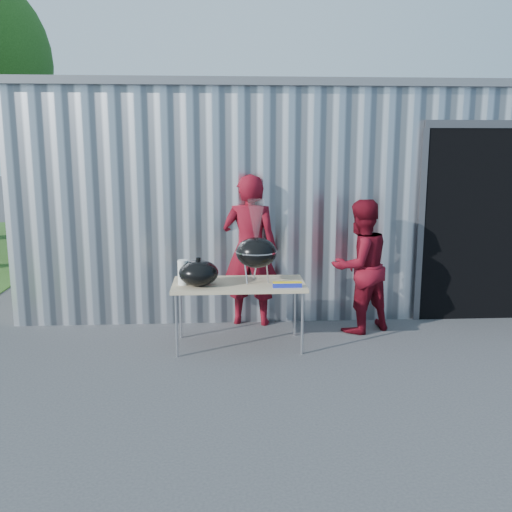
{
  "coord_description": "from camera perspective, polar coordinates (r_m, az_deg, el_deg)",
  "views": [
    {
      "loc": [
        -0.51,
        -5.49,
        2.28
      ],
      "look_at": [
        -0.13,
        0.85,
        1.05
      ],
      "focal_mm": 40.0,
      "sensor_mm": 36.0,
      "label": 1
    }
  ],
  "objects": [
    {
      "name": "kettle_grill",
      "position": [
        6.43,
        0.03,
        0.97
      ],
      "size": [
        0.47,
        0.47,
        0.94
      ],
      "color": "black",
      "rests_on": "folding_table"
    },
    {
      "name": "person_cook",
      "position": [
        7.28,
        -0.61,
        0.57
      ],
      "size": [
        0.78,
        0.58,
        1.94
      ],
      "primitive_type": "imported",
      "rotation": [
        0.0,
        0.0,
        2.96
      ],
      "color": "maroon",
      "rests_on": "ground"
    },
    {
      "name": "building",
      "position": [
        10.21,
        4.63,
        6.75
      ],
      "size": [
        8.2,
        6.2,
        3.1
      ],
      "color": "silver",
      "rests_on": "ground"
    },
    {
      "name": "paper_towels",
      "position": [
        6.42,
        -7.3,
        -1.63
      ],
      "size": [
        0.12,
        0.12,
        0.28
      ],
      "primitive_type": "cylinder",
      "color": "white",
      "rests_on": "folding_table"
    },
    {
      "name": "folding_table",
      "position": [
        6.5,
        -1.74,
        -3.03
      ],
      "size": [
        1.5,
        0.75,
        0.75
      ],
      "color": "tan",
      "rests_on": "ground"
    },
    {
      "name": "person_bystander",
      "position": [
        7.13,
        10.36,
        -1.01
      ],
      "size": [
        0.99,
        0.91,
        1.65
      ],
      "primitive_type": "imported",
      "rotation": [
        0.0,
        0.0,
        3.59
      ],
      "color": "maroon",
      "rests_on": "ground"
    },
    {
      "name": "white_tub",
      "position": [
        6.7,
        -6.51,
        -1.87
      ],
      "size": [
        0.2,
        0.15,
        0.1
      ],
      "primitive_type": "cube",
      "color": "white",
      "rests_on": "folding_table"
    },
    {
      "name": "grill_lid",
      "position": [
        6.36,
        -5.76,
        -1.69
      ],
      "size": [
        0.44,
        0.44,
        0.32
      ],
      "color": "black",
      "rests_on": "folding_table"
    },
    {
      "name": "foil_box",
      "position": [
        6.27,
        3.15,
        -2.88
      ],
      "size": [
        0.32,
        0.05,
        0.06
      ],
      "color": "#1A26AA",
      "rests_on": "folding_table"
    },
    {
      "name": "ground",
      "position": [
        5.97,
        1.78,
        -11.49
      ],
      "size": [
        80.0,
        80.0,
        0.0
      ],
      "primitive_type": "plane",
      "color": "#3F3F42"
    }
  ]
}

